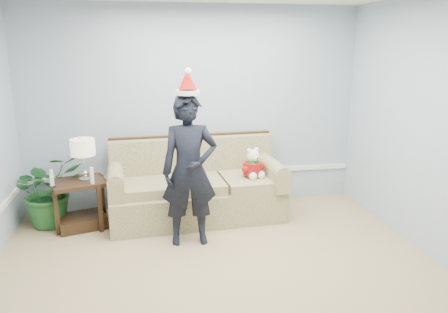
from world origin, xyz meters
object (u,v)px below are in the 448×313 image
side_table (81,209)px  man (190,171)px  table_lamp (83,149)px  houseplant (48,190)px  sofa (196,190)px  teddy_bear (253,167)px

side_table → man: 1.56m
table_lamp → houseplant: (-0.47, 0.15, -0.53)m
sofa → side_table: (-1.43, -0.10, -0.13)m
man → teddy_bear: bearing=35.7°
side_table → teddy_bear: teddy_bear is taller
teddy_bear → table_lamp: bearing=158.4°
teddy_bear → man: bearing=-165.1°
side_table → sofa: bearing=3.8°
houseplant → teddy_bear: teddy_bear is taller
man → teddy_bear: man is taller
table_lamp → houseplant: bearing=162.6°
side_table → table_lamp: size_ratio=1.44×
side_table → houseplant: 0.47m
houseplant → man: man is taller
teddy_bear → side_table: bearing=158.5°
table_lamp → man: man is taller
sofa → teddy_bear: (0.72, -0.15, 0.31)m
man → teddy_bear: (0.87, 0.61, -0.16)m
side_table → man: bearing=-27.3°
sofa → side_table: 1.43m
teddy_bear → sofa: bearing=148.2°
man → sofa: bearing=79.7°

